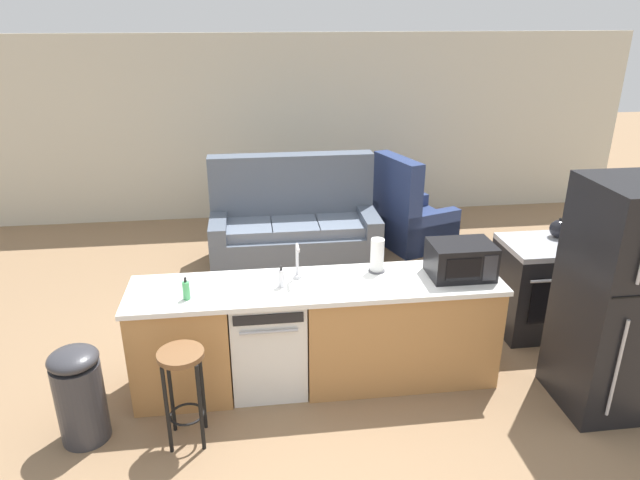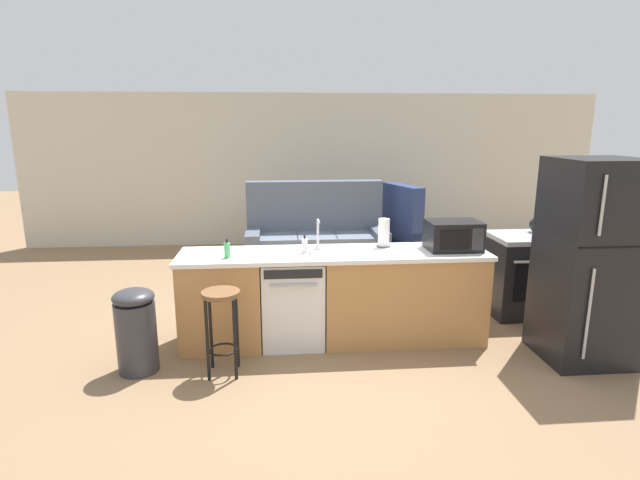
{
  "view_description": "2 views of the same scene",
  "coord_description": "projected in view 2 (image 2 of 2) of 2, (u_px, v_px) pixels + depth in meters",
  "views": [
    {
      "loc": [
        -0.34,
        -3.97,
        2.9
      ],
      "look_at": [
        0.22,
        0.38,
        1.11
      ],
      "focal_mm": 32.0,
      "sensor_mm": 36.0,
      "label": 1
    },
    {
      "loc": [
        -0.38,
        -4.56,
        2.09
      ],
      "look_at": [
        0.04,
        0.32,
        0.94
      ],
      "focal_mm": 28.0,
      "sensor_mm": 36.0,
      "label": 2
    }
  ],
  "objects": [
    {
      "name": "ground_plane",
      "position": [
        318.0,
        340.0,
        4.93
      ],
      "size": [
        24.0,
        24.0,
        0.0
      ],
      "primitive_type": "plane",
      "color": "#896B4C"
    },
    {
      "name": "wall_back",
      "position": [
        315.0,
        170.0,
        8.73
      ],
      "size": [
        10.0,
        0.06,
        2.6
      ],
      "color": "beige",
      "rests_on": "ground_plane"
    },
    {
      "name": "kitchen_counter",
      "position": [
        343.0,
        299.0,
        4.86
      ],
      "size": [
        2.94,
        0.66,
        0.9
      ],
      "color": "#B77F47",
      "rests_on": "ground_plane"
    },
    {
      "name": "dishwasher",
      "position": [
        293.0,
        301.0,
        4.81
      ],
      "size": [
        0.58,
        0.61,
        0.84
      ],
      "color": "white",
      "rests_on": "ground_plane"
    },
    {
      "name": "stove_range",
      "position": [
        524.0,
        274.0,
        5.56
      ],
      "size": [
        0.76,
        0.68,
        0.9
      ],
      "color": "black",
      "rests_on": "ground_plane"
    },
    {
      "name": "refrigerator",
      "position": [
        589.0,
        262.0,
        4.39
      ],
      "size": [
        0.72,
        0.73,
        1.81
      ],
      "color": "black",
      "rests_on": "ground_plane"
    },
    {
      "name": "microwave",
      "position": [
        453.0,
        235.0,
        4.8
      ],
      "size": [
        0.5,
        0.37,
        0.28
      ],
      "color": "black",
      "rests_on": "kitchen_counter"
    },
    {
      "name": "sink_faucet",
      "position": [
        318.0,
        236.0,
        4.8
      ],
      "size": [
        0.07,
        0.18,
        0.3
      ],
      "color": "silver",
      "rests_on": "kitchen_counter"
    },
    {
      "name": "paper_towel_roll",
      "position": [
        384.0,
        233.0,
        4.91
      ],
      "size": [
        0.14,
        0.14,
        0.28
      ],
      "color": "#4C4C51",
      "rests_on": "kitchen_counter"
    },
    {
      "name": "soap_bottle",
      "position": [
        305.0,
        246.0,
        4.68
      ],
      "size": [
        0.06,
        0.06,
        0.18
      ],
      "color": "silver",
      "rests_on": "kitchen_counter"
    },
    {
      "name": "dish_soap_bottle",
      "position": [
        227.0,
        250.0,
        4.51
      ],
      "size": [
        0.06,
        0.06,
        0.18
      ],
      "color": "#4CB266",
      "rests_on": "kitchen_counter"
    },
    {
      "name": "kettle",
      "position": [
        537.0,
        225.0,
        5.58
      ],
      "size": [
        0.21,
        0.17,
        0.19
      ],
      "color": "black",
      "rests_on": "stove_range"
    },
    {
      "name": "bar_stool",
      "position": [
        222.0,
        315.0,
        4.16
      ],
      "size": [
        0.32,
        0.32,
        0.74
      ],
      "color": "brown",
      "rests_on": "ground_plane"
    },
    {
      "name": "trash_bin",
      "position": [
        136.0,
        329.0,
        4.25
      ],
      "size": [
        0.35,
        0.35,
        0.74
      ],
      "color": "#333338",
      "rests_on": "ground_plane"
    },
    {
      "name": "couch",
      "position": [
        316.0,
        242.0,
        7.31
      ],
      "size": [
        2.0,
        0.9,
        1.27
      ],
      "color": "#515B6B",
      "rests_on": "ground_plane"
    },
    {
      "name": "armchair",
      "position": [
        412.0,
        240.0,
        7.67
      ],
      "size": [
        1.03,
        1.06,
        1.2
      ],
      "color": "navy",
      "rests_on": "ground_plane"
    }
  ]
}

